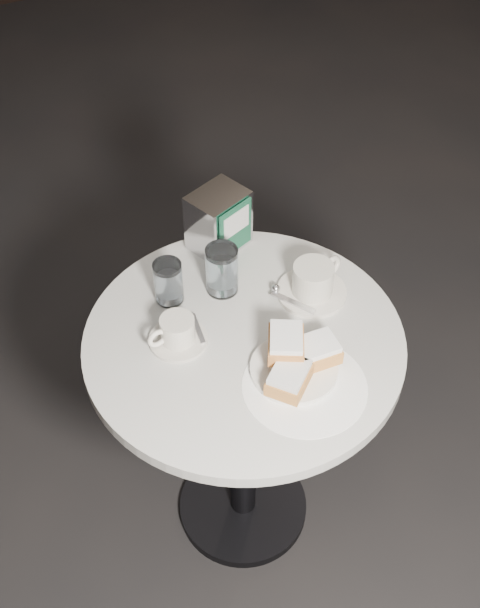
% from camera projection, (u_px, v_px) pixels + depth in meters
% --- Properties ---
extents(ground, '(7.00, 7.00, 0.00)m').
position_uv_depth(ground, '(243.00, 508.00, 2.19)').
color(ground, black).
rests_on(ground, ground).
extents(cafe_table, '(0.70, 0.70, 0.74)m').
position_uv_depth(cafe_table, '(244.00, 393.00, 1.79)').
color(cafe_table, black).
rests_on(cafe_table, ground).
extents(sugar_spill, '(0.29, 0.29, 0.00)m').
position_uv_depth(sugar_spill, '(305.00, 386.00, 1.55)').
color(sugar_spill, white).
rests_on(sugar_spill, cafe_table).
extents(beignet_plate, '(0.24, 0.24, 0.09)m').
position_uv_depth(beignet_plate, '(296.00, 361.00, 1.56)').
color(beignet_plate, white).
rests_on(beignet_plate, cafe_table).
extents(coffee_cup_left, '(0.14, 0.14, 0.07)m').
position_uv_depth(coffee_cup_left, '(177.00, 332.00, 1.62)').
color(coffee_cup_left, beige).
rests_on(coffee_cup_left, cafe_table).
extents(coffee_cup_right, '(0.20, 0.20, 0.08)m').
position_uv_depth(coffee_cup_right, '(313.00, 282.00, 1.71)').
color(coffee_cup_right, silver).
rests_on(coffee_cup_right, cafe_table).
extents(water_glass_left, '(0.09, 0.09, 0.10)m').
position_uv_depth(water_glass_left, '(168.00, 282.00, 1.69)').
color(water_glass_left, white).
rests_on(water_glass_left, cafe_table).
extents(water_glass_right, '(0.08, 0.08, 0.12)m').
position_uv_depth(water_glass_right, '(222.00, 270.00, 1.71)').
color(water_glass_right, white).
rests_on(water_glass_right, cafe_table).
extents(napkin_dispenser, '(0.16, 0.14, 0.15)m').
position_uv_depth(napkin_dispenser, '(219.00, 221.00, 1.80)').
color(napkin_dispenser, silver).
rests_on(napkin_dispenser, cafe_table).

